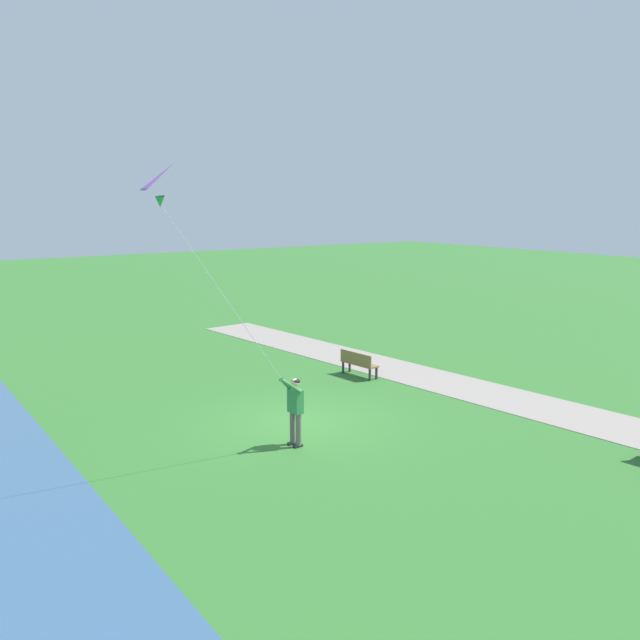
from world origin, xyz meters
name	(u,v)px	position (x,y,z in m)	size (l,w,h in m)	color
ground_plane	(300,421)	(0.00, 0.00, 0.00)	(120.00, 120.00, 0.00)	#33702D
walkway_path	(509,399)	(-6.41, 2.00, 0.01)	(2.40, 32.00, 0.02)	gray
person_kite_flyer	(295,405)	(1.13, 1.46, 1.05)	(0.62, 0.52, 1.83)	#232328
flying_kite	(173,187)	(4.23, 1.81, 6.30)	(3.24, 1.60, 4.92)	purple
park_bench_near_walkway	(358,362)	(-4.28, -2.82, 0.51)	(0.58, 1.53, 0.88)	olive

